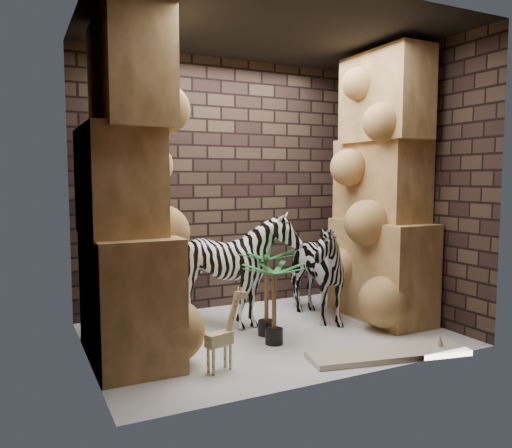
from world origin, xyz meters
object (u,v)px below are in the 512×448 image
zebra_left (235,275)px  palm_back (274,304)px  zebra_right (310,263)px  giraffe_toy (219,330)px  surfboard (389,354)px  palm_front (266,292)px

zebra_left → palm_back: 0.69m
zebra_right → giraffe_toy: (-1.48, -0.96, -0.30)m
palm_back → surfboard: 1.12m
zebra_right → palm_back: 0.98m
giraffe_toy → palm_front: size_ratio=0.78×
zebra_left → surfboard: size_ratio=0.85×
zebra_right → surfboard: size_ratio=0.88×
giraffe_toy → zebra_right: bearing=16.2°
giraffe_toy → palm_front: palm_front is taller
palm_back → surfboard: size_ratio=0.53×
palm_front → palm_back: palm_front is taller
zebra_left → palm_back: zebra_left is taller
zebra_right → surfboard: zebra_right is taller
palm_front → giraffe_toy: bearing=-139.3°
zebra_right → surfboard: 1.45m
giraffe_toy → surfboard: 1.55m
surfboard → palm_back: bearing=146.8°
giraffe_toy → surfboard: bearing=-30.1°
zebra_right → palm_back: size_ratio=1.65×
giraffe_toy → zebra_left: bearing=43.5°
zebra_right → giraffe_toy: 1.79m
zebra_left → palm_front: 0.45m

